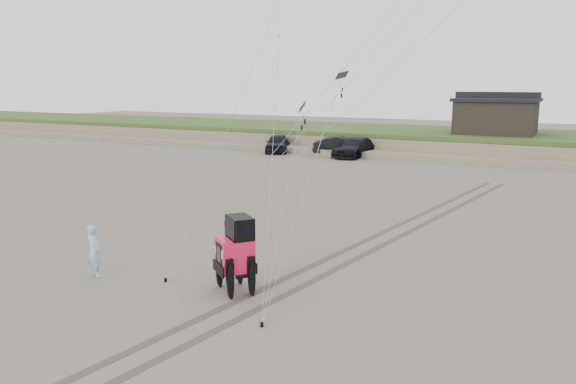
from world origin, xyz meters
The scene contains 11 objects.
ground centered at (0.00, 0.00, 0.00)m, with size 160.00×160.00×0.00m, color #6B6054.
dune_ridge centered at (0.00, 37.50, 0.82)m, with size 160.00×14.25×1.73m.
cabin centered at (2.00, 37.00, 3.24)m, with size 6.40×5.40×3.35m.
truck_a centered at (-14.53, 30.35, 0.76)m, with size 1.80×4.47×1.52m, color black.
truck_b centered at (-8.96, 30.95, 0.75)m, with size 1.58×4.53×1.49m, color black.
truck_c centered at (-7.62, 30.52, 0.75)m, with size 2.10×5.17×1.50m, color black.
jeep centered at (0.13, 1.27, 0.85)m, with size 1.98×4.58×1.71m, color #FA1C4D, non-canonical shape.
man centered at (-4.27, 0.35, 0.80)m, with size 0.58×0.38×1.59m, color #88A3D2.
stake_main centered at (-2.09, 0.94, 0.06)m, with size 0.08×0.08×0.12m, color black.
stake_aux centered at (1.98, -0.41, 0.06)m, with size 0.08×0.08×0.12m, color black.
tire_tracks centered at (2.00, 8.00, 0.00)m, with size 5.22×29.74×0.01m.
Camera 1 is at (8.37, -11.20, 5.70)m, focal length 35.00 mm.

